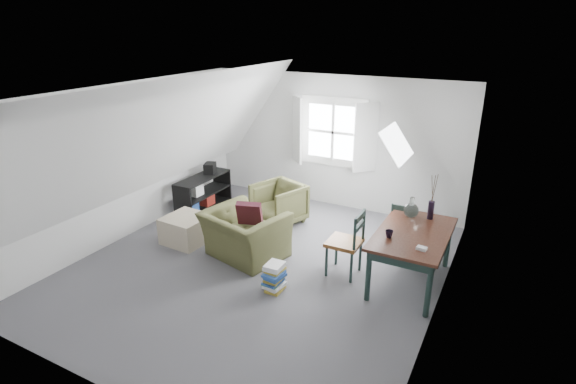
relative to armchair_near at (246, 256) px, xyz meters
The scene contains 24 objects.
floor 0.37m from the armchair_near, 23.28° to the right, with size 5.50×5.50×0.00m, color #505055.
ceiling 2.53m from the armchair_near, 23.28° to the right, with size 5.50×5.50×0.00m, color white.
wall_back 2.91m from the armchair_near, 82.48° to the left, with size 5.00×5.00×0.00m, color silver.
wall_front 3.17m from the armchair_near, 83.24° to the right, with size 5.00×5.00×0.00m, color silver.
wall_left 2.50m from the armchair_near, behind, with size 5.50×5.50×0.00m, color silver.
wall_right 3.11m from the armchair_near, ahead, with size 5.50×5.50×0.00m, color silver.
slope_left 2.15m from the armchair_near, behind, with size 5.50×5.50×0.00m, color white.
slope_right 2.60m from the armchair_near, ahead, with size 5.50×5.50×0.00m, color white.
dormer_window 2.93m from the armchair_near, 82.26° to the left, with size 1.71×0.35×1.30m.
skylight 2.82m from the armchair_near, 31.32° to the left, with size 0.55×0.75×0.04m, color white.
armchair_near is the anchor object (origin of this frame).
armchair_far 1.35m from the armchair_near, 96.60° to the left, with size 0.77×0.80×0.72m, color #444626.
throw_pillow 0.68m from the armchair_near, 90.00° to the left, with size 0.38×0.11×0.38m, color #3D101B.
ottoman 1.14m from the armchair_near, behind, with size 0.65×0.65×0.44m, color tan.
dining_table 2.52m from the armchair_near, 10.28° to the left, with size 0.91×1.52×0.76m.
demijohn 2.57m from the armchair_near, 21.49° to the left, with size 0.21×0.21×0.30m.
vase_twigs 2.83m from the armchair_near, 21.52° to the left, with size 0.08×0.09×0.66m.
cup 2.28m from the armchair_near, ahead, with size 0.10×0.10×0.10m, color black.
paper_box 2.71m from the armchair_near, ahead, with size 0.12×0.08×0.04m, color white.
dining_chair_far 2.45m from the armchair_near, 28.96° to the left, with size 0.41×0.41×0.87m.
dining_chair_near 1.64m from the armchair_near, ahead, with size 0.45×0.45×0.97m.
media_shelf 2.15m from the armchair_near, 145.42° to the left, with size 0.42×1.25×0.64m.
electronics_box 2.42m from the armchair_near, 139.42° to the left, with size 0.19×0.27×0.21m, color black.
magazine_stack 1.06m from the armchair_near, 35.16° to the right, with size 0.28×0.34×0.38m.
Camera 1 is at (3.08, -4.95, 3.37)m, focal length 28.00 mm.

